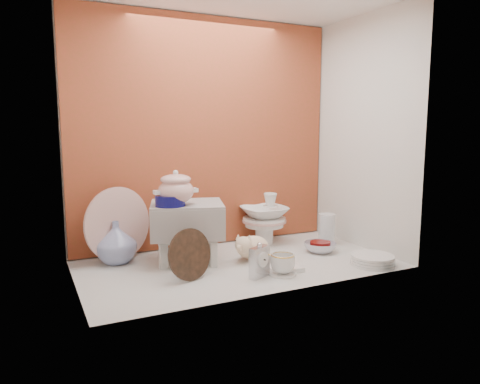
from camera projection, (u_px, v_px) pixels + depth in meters
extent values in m
plane|color=silver|center=(238.00, 264.00, 2.64)|extent=(1.80, 1.80, 0.00)
cube|color=#A33E28|center=(206.00, 133.00, 2.98)|extent=(1.80, 0.06, 1.50)
cube|color=silver|center=(67.00, 136.00, 2.14)|extent=(0.06, 1.00, 1.50)
cube|color=silver|center=(364.00, 133.00, 2.92)|extent=(0.06, 1.00, 1.50)
cylinder|color=#0C0A51|center=(170.00, 200.00, 2.52)|extent=(0.19, 0.19, 0.06)
imported|color=white|center=(116.00, 242.00, 2.64)|extent=(0.29, 0.29, 0.25)
cube|color=silver|center=(259.00, 260.00, 2.39)|extent=(0.13, 0.09, 0.19)
ellipsoid|color=beige|center=(253.00, 247.00, 2.71)|extent=(0.28, 0.21, 0.15)
cylinder|color=white|center=(282.00, 274.00, 2.44)|extent=(0.15, 0.15, 0.01)
imported|color=white|center=(282.00, 263.00, 2.44)|extent=(0.15, 0.15, 0.11)
cube|color=white|center=(283.00, 267.00, 2.53)|extent=(0.19, 0.19, 0.03)
cylinder|color=white|center=(373.00, 260.00, 2.61)|extent=(0.31, 0.31, 0.06)
imported|color=silver|center=(320.00, 247.00, 2.88)|extent=(0.21, 0.21, 0.06)
cylinder|color=silver|center=(327.00, 229.00, 3.05)|extent=(0.12, 0.12, 0.21)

